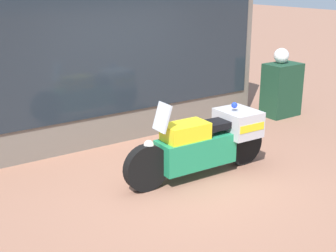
% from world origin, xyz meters
% --- Properties ---
extents(ground_plane, '(60.00, 60.00, 0.00)m').
position_xyz_m(ground_plane, '(0.00, 0.00, 0.00)').
color(ground_plane, '#8E604C').
extents(shop_building, '(6.19, 0.55, 3.73)m').
position_xyz_m(shop_building, '(-0.38, 2.00, 1.87)').
color(shop_building, '#6B6056').
rests_on(shop_building, ground).
extents(window_display, '(4.95, 0.30, 1.87)m').
position_xyz_m(window_display, '(0.32, 2.03, 0.45)').
color(window_display, slate).
rests_on(window_display, ground).
extents(paramedic_motorcycle, '(2.38, 0.65, 1.18)m').
position_xyz_m(paramedic_motorcycle, '(0.47, -0.10, 0.51)').
color(paramedic_motorcycle, black).
rests_on(paramedic_motorcycle, ground).
extents(utility_cabinet, '(0.73, 0.50, 1.09)m').
position_xyz_m(utility_cabinet, '(3.63, 1.38, 0.54)').
color(utility_cabinet, '#193D28').
rests_on(utility_cabinet, ground).
extents(white_helmet, '(0.31, 0.31, 0.31)m').
position_xyz_m(white_helmet, '(3.62, 1.45, 1.24)').
color(white_helmet, white).
rests_on(white_helmet, utility_cabinet).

